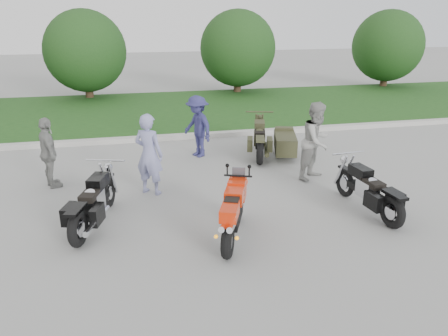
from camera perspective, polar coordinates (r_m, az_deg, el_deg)
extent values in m
plane|color=#9C9B96|center=(8.37, -1.70, -7.15)|extent=(80.00, 80.00, 0.00)
cube|color=#B7B4AC|center=(13.91, -6.53, 4.04)|extent=(60.00, 0.30, 0.15)
cube|color=#2F6121|center=(17.93, -8.08, 7.45)|extent=(60.00, 8.00, 0.14)
cylinder|color=#3F2B1C|center=(21.14, -17.24, 10.06)|extent=(0.36, 0.36, 1.20)
sphere|color=#1A3D16|center=(20.96, -17.68, 14.36)|extent=(3.60, 3.60, 3.60)
cylinder|color=#3F2B1C|center=(21.77, 1.76, 11.15)|extent=(0.36, 0.36, 1.20)
sphere|color=#1A3D16|center=(21.59, 1.81, 15.35)|extent=(3.60, 3.60, 3.60)
cylinder|color=#3F2B1C|center=(24.99, 20.17, 11.08)|extent=(0.36, 0.36, 1.20)
sphere|color=#1A3D16|center=(24.84, 20.61, 14.72)|extent=(3.60, 3.60, 3.60)
torus|color=black|center=(7.12, 0.48, -9.61)|extent=(0.37, 0.60, 0.57)
torus|color=black|center=(8.31, 1.83, -5.22)|extent=(0.31, 0.56, 0.55)
cube|color=black|center=(7.57, 1.18, -5.88)|extent=(0.55, 0.87, 0.32)
cube|color=red|center=(7.66, 1.40, -3.52)|extent=(0.48, 0.59, 0.24)
cube|color=red|center=(7.11, 0.74, -5.75)|extent=(0.45, 0.57, 0.20)
cube|color=black|center=(7.34, 1.07, -4.25)|extent=(0.34, 0.39, 0.09)
cube|color=red|center=(7.99, 1.72, -2.81)|extent=(0.43, 0.46, 0.37)
cylinder|color=silver|center=(6.95, -0.11, -7.71)|extent=(0.25, 0.44, 0.20)
cylinder|color=silver|center=(6.93, 0.96, -7.79)|extent=(0.25, 0.44, 0.20)
torus|color=black|center=(7.83, -18.53, -7.49)|extent=(0.35, 0.68, 0.66)
torus|color=black|center=(9.20, -14.84, -3.16)|extent=(0.29, 0.63, 0.62)
cube|color=black|center=(8.47, -16.59, -4.62)|extent=(0.54, 1.18, 0.14)
cube|color=silver|center=(8.44, -16.64, -4.14)|extent=(0.41, 0.50, 0.34)
cube|color=black|center=(8.59, -16.16, -1.71)|extent=(0.42, 0.59, 0.21)
cube|color=black|center=(8.25, -17.10, -3.42)|extent=(0.40, 0.54, 0.12)
cube|color=black|center=(7.69, -18.81, -5.16)|extent=(0.36, 0.57, 0.06)
cylinder|color=silver|center=(8.18, -16.16, -6.51)|extent=(0.41, 1.05, 0.10)
torus|color=black|center=(8.62, 21.13, -5.36)|extent=(0.22, 0.66, 0.64)
torus|color=black|center=(9.77, 15.51, -1.92)|extent=(0.17, 0.61, 0.61)
cube|color=black|center=(9.15, 18.20, -3.04)|extent=(0.31, 1.15, 0.13)
cube|color=silver|center=(9.12, 18.25, -2.60)|extent=(0.32, 0.45, 0.33)
cube|color=black|center=(9.24, 17.41, -0.46)|extent=(0.31, 0.54, 0.21)
cube|color=black|center=(8.95, 18.88, -1.91)|extent=(0.31, 0.50, 0.11)
cube|color=black|center=(8.49, 21.41, -3.26)|extent=(0.25, 0.54, 0.06)
cylinder|color=silver|center=(9.05, 20.20, -4.42)|extent=(0.19, 1.05, 0.09)
torus|color=black|center=(11.42, 4.70, 2.06)|extent=(0.36, 0.71, 0.69)
torus|color=black|center=(13.02, 4.57, 4.16)|extent=(0.30, 0.65, 0.65)
cube|color=black|center=(12.19, 4.64, 3.59)|extent=(0.55, 1.23, 0.14)
cube|color=#383921|center=(12.17, 4.65, 3.96)|extent=(0.42, 0.52, 0.35)
cube|color=#383921|center=(12.39, 4.66, 5.59)|extent=(0.43, 0.61, 0.22)
cube|color=black|center=(11.98, 4.69, 4.60)|extent=(0.41, 0.56, 0.12)
cube|color=#383921|center=(11.32, 4.75, 3.82)|extent=(0.37, 0.60, 0.06)
cylinder|color=#383921|center=(11.90, 5.53, 2.45)|extent=(0.41, 1.09, 0.10)
cube|color=#383921|center=(12.14, 7.99, 3.29)|extent=(0.90, 1.42, 0.45)
torus|color=black|center=(12.20, 9.14, 2.72)|extent=(0.27, 0.58, 0.57)
imported|color=#8789B8|center=(9.53, -9.76, 1.77)|extent=(0.78, 0.72, 1.79)
imported|color=#9C9B96|center=(10.52, 12.00, 3.48)|extent=(1.14, 1.09, 1.85)
imported|color=navy|center=(12.00, -3.48, 5.44)|extent=(1.04, 1.26, 1.69)
imported|color=gray|center=(10.53, -21.93, 1.83)|extent=(0.71, 1.03, 1.62)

